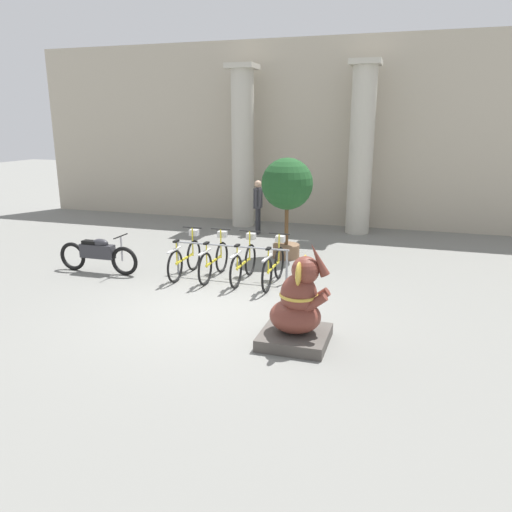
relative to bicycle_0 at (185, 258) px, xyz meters
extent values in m
plane|color=slate|center=(1.33, -1.83, -0.42)|extent=(60.00, 60.00, 0.00)
cube|color=#B2A893|center=(1.33, 6.77, 2.58)|extent=(20.00, 0.20, 6.00)
cylinder|color=#BCB7A8|center=(-0.58, 5.77, 2.08)|extent=(0.73, 0.73, 5.00)
cube|color=#BCB7A8|center=(-0.58, 5.77, 4.66)|extent=(0.92, 0.92, 0.16)
cylinder|color=#BCB7A8|center=(3.23, 5.77, 2.08)|extent=(0.73, 0.73, 5.00)
cube|color=#BCB7A8|center=(3.23, 5.77, 4.66)|extent=(0.92, 0.92, 0.16)
cylinder|color=gray|center=(-0.25, 0.12, -0.05)|extent=(0.05, 0.05, 0.75)
cylinder|color=gray|center=(2.35, 0.12, -0.05)|extent=(0.05, 0.05, 0.75)
cylinder|color=gray|center=(1.05, 0.12, 0.33)|extent=(2.70, 0.04, 0.04)
torus|color=black|center=(0.00, 0.46, -0.06)|extent=(0.05, 0.72, 0.72)
torus|color=black|center=(0.00, -0.53, -0.06)|extent=(0.05, 0.72, 0.72)
cube|color=yellow|center=(0.00, -0.03, -0.01)|extent=(0.04, 0.89, 0.04)
cube|color=#BCBCBC|center=(0.00, -0.53, 0.32)|extent=(0.06, 0.61, 0.03)
cylinder|color=yellow|center=(0.00, -0.43, 0.20)|extent=(0.03, 0.03, 0.53)
cube|color=black|center=(0.00, -0.43, 0.49)|extent=(0.08, 0.18, 0.04)
cylinder|color=yellow|center=(0.00, 0.42, 0.28)|extent=(0.03, 0.03, 0.68)
cylinder|color=black|center=(0.00, 0.42, 0.62)|extent=(0.48, 0.03, 0.03)
cube|color=#BCBCBC|center=(0.00, 0.52, 0.48)|extent=(0.20, 0.16, 0.14)
torus|color=black|center=(0.70, 0.49, -0.06)|extent=(0.05, 0.72, 0.72)
torus|color=black|center=(0.70, -0.50, -0.06)|extent=(0.05, 0.72, 0.72)
cube|color=yellow|center=(0.70, -0.01, -0.01)|extent=(0.04, 0.89, 0.04)
cube|color=#BCBCBC|center=(0.70, -0.50, 0.32)|extent=(0.06, 0.61, 0.03)
cylinder|color=yellow|center=(0.70, -0.40, 0.20)|extent=(0.03, 0.03, 0.53)
cube|color=black|center=(0.70, -0.40, 0.49)|extent=(0.08, 0.18, 0.04)
cylinder|color=yellow|center=(0.70, 0.45, 0.28)|extent=(0.03, 0.03, 0.68)
cylinder|color=black|center=(0.70, 0.45, 0.62)|extent=(0.48, 0.03, 0.03)
cube|color=#BCBCBC|center=(0.70, 0.55, 0.48)|extent=(0.20, 0.16, 0.14)
torus|color=black|center=(1.40, 0.49, -0.06)|extent=(0.05, 0.72, 0.72)
torus|color=black|center=(1.40, -0.50, -0.06)|extent=(0.05, 0.72, 0.72)
cube|color=yellow|center=(1.40, 0.00, -0.01)|extent=(0.04, 0.89, 0.04)
cube|color=#BCBCBC|center=(1.40, -0.50, 0.32)|extent=(0.06, 0.61, 0.03)
cylinder|color=yellow|center=(1.40, -0.40, 0.20)|extent=(0.03, 0.03, 0.53)
cube|color=black|center=(1.40, -0.40, 0.49)|extent=(0.08, 0.18, 0.04)
cylinder|color=yellow|center=(1.40, 0.45, 0.28)|extent=(0.03, 0.03, 0.68)
cylinder|color=black|center=(1.40, 0.45, 0.62)|extent=(0.48, 0.03, 0.03)
cube|color=#BCBCBC|center=(1.40, 0.55, 0.48)|extent=(0.20, 0.16, 0.14)
torus|color=black|center=(2.10, 0.44, -0.06)|extent=(0.05, 0.72, 0.72)
torus|color=black|center=(2.10, -0.55, -0.06)|extent=(0.05, 0.72, 0.72)
cube|color=yellow|center=(2.10, -0.06, -0.01)|extent=(0.04, 0.89, 0.04)
cube|color=#BCBCBC|center=(2.10, -0.55, 0.32)|extent=(0.06, 0.61, 0.03)
cylinder|color=yellow|center=(2.10, -0.45, 0.20)|extent=(0.03, 0.03, 0.53)
cube|color=black|center=(2.10, -0.45, 0.49)|extent=(0.08, 0.18, 0.04)
cylinder|color=yellow|center=(2.10, 0.40, 0.28)|extent=(0.03, 0.03, 0.68)
cylinder|color=black|center=(2.10, 0.40, 0.62)|extent=(0.48, 0.03, 0.03)
cube|color=#BCBCBC|center=(2.10, 0.50, 0.48)|extent=(0.20, 0.16, 0.14)
cube|color=#4C4742|center=(3.21, -2.76, -0.33)|extent=(1.06, 1.06, 0.19)
ellipsoid|color=brown|center=(3.21, -2.76, 0.04)|extent=(0.82, 0.72, 0.53)
ellipsoid|color=brown|center=(3.25, -2.76, 0.40)|extent=(0.58, 0.53, 0.68)
sphere|color=brown|center=(3.35, -2.76, 0.81)|extent=(0.43, 0.43, 0.43)
ellipsoid|color=gold|center=(3.29, -2.54, 0.81)|extent=(0.08, 0.31, 0.37)
ellipsoid|color=gold|center=(3.29, -2.98, 0.81)|extent=(0.08, 0.31, 0.37)
cone|color=brown|center=(3.54, -2.76, 0.99)|extent=(0.37, 0.15, 0.55)
cylinder|color=brown|center=(3.52, -2.64, 0.32)|extent=(0.43, 0.14, 0.38)
cylinder|color=brown|center=(3.52, -2.88, 0.32)|extent=(0.43, 0.14, 0.38)
torus|color=gold|center=(3.25, -2.76, 0.40)|extent=(0.61, 0.61, 0.05)
torus|color=black|center=(-1.34, -0.40, -0.09)|extent=(0.68, 0.09, 0.68)
torus|color=black|center=(-2.74, -0.40, -0.09)|extent=(0.68, 0.09, 0.68)
cube|color=#2D2D33|center=(-2.04, -0.40, 0.09)|extent=(0.84, 0.22, 0.32)
ellipsoid|color=#2D2D33|center=(-1.94, -0.40, 0.29)|extent=(0.40, 0.20, 0.20)
cube|color=black|center=(-2.22, -0.40, 0.29)|extent=(0.36, 0.18, 0.08)
cylinder|color=#99999E|center=(-1.39, -0.40, 0.19)|extent=(0.04, 0.04, 0.56)
cylinder|color=black|center=(-1.39, -0.40, 0.49)|extent=(0.03, 0.55, 0.03)
cylinder|color=#28282D|center=(0.28, 4.77, -0.01)|extent=(0.11, 0.11, 0.82)
cylinder|color=#28282D|center=(0.28, 4.60, -0.01)|extent=(0.11, 0.11, 0.82)
cube|color=#333338|center=(0.28, 4.69, 0.70)|extent=(0.20, 0.32, 0.61)
sphere|color=tan|center=(0.28, 4.69, 1.14)|extent=(0.22, 0.22, 0.22)
cylinder|color=#333338|center=(0.28, 4.89, 0.73)|extent=(0.07, 0.07, 0.55)
cylinder|color=#333338|center=(0.28, 4.49, 0.73)|extent=(0.07, 0.07, 0.55)
cylinder|color=brown|center=(1.81, 2.20, -0.25)|extent=(0.69, 0.69, 0.35)
cylinder|color=brown|center=(1.81, 2.20, 0.45)|extent=(0.10, 0.10, 1.04)
sphere|color=#1E4C23|center=(1.81, 2.20, 1.49)|extent=(1.30, 1.30, 1.30)
camera|label=1|loc=(4.82, -9.95, 3.02)|focal=35.00mm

